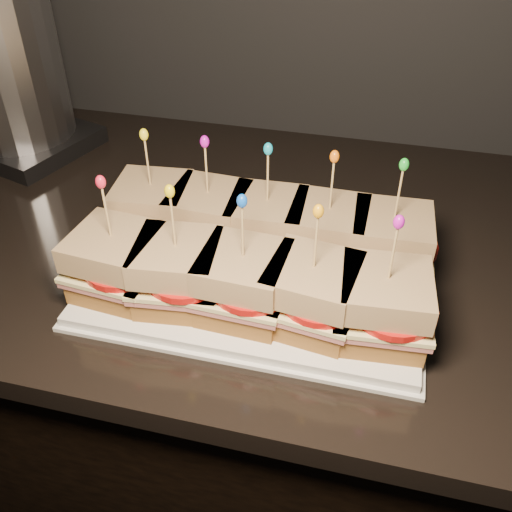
# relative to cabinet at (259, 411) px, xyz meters

# --- Properties ---
(cabinet) EXTENTS (2.11, 0.68, 0.84)m
(cabinet) POSITION_rel_cabinet_xyz_m (0.00, 0.00, 0.00)
(cabinet) COLOR black
(cabinet) RESTS_ON ground
(granite_slab) EXTENTS (2.15, 0.72, 0.03)m
(granite_slab) POSITION_rel_cabinet_xyz_m (0.00, 0.00, 0.43)
(granite_slab) COLOR black
(granite_slab) RESTS_ON cabinet
(platter) EXTENTS (0.44, 0.27, 0.02)m
(platter) POSITION_rel_cabinet_xyz_m (0.03, -0.13, 0.46)
(platter) COLOR white
(platter) RESTS_ON granite_slab
(platter_rim) EXTENTS (0.45, 0.28, 0.01)m
(platter_rim) POSITION_rel_cabinet_xyz_m (0.03, -0.13, 0.45)
(platter_rim) COLOR white
(platter_rim) RESTS_ON granite_slab
(sandwich_0_bread_bot) EXTENTS (0.11, 0.11, 0.03)m
(sandwich_0_bread_bot) POSITION_rel_cabinet_xyz_m (-0.14, -0.07, 0.48)
(sandwich_0_bread_bot) COLOR #5A3916
(sandwich_0_bread_bot) RESTS_ON platter
(sandwich_0_ham) EXTENTS (0.12, 0.12, 0.01)m
(sandwich_0_ham) POSITION_rel_cabinet_xyz_m (-0.14, -0.07, 0.50)
(sandwich_0_ham) COLOR #B64D50
(sandwich_0_ham) RESTS_ON sandwich_0_bread_bot
(sandwich_0_cheese) EXTENTS (0.12, 0.12, 0.01)m
(sandwich_0_cheese) POSITION_rel_cabinet_xyz_m (-0.14, -0.07, 0.51)
(sandwich_0_cheese) COLOR #F6E99C
(sandwich_0_cheese) RESTS_ON sandwich_0_ham
(sandwich_0_tomato) EXTENTS (0.10, 0.10, 0.01)m
(sandwich_0_tomato) POSITION_rel_cabinet_xyz_m (-0.13, -0.08, 0.51)
(sandwich_0_tomato) COLOR red
(sandwich_0_tomato) RESTS_ON sandwich_0_cheese
(sandwich_0_bread_top) EXTENTS (0.11, 0.11, 0.03)m
(sandwich_0_bread_top) POSITION_rel_cabinet_xyz_m (-0.14, -0.07, 0.54)
(sandwich_0_bread_top) COLOR #5A260C
(sandwich_0_bread_top) RESTS_ON sandwich_0_tomato
(sandwich_0_pick) EXTENTS (0.00, 0.00, 0.09)m
(sandwich_0_pick) POSITION_rel_cabinet_xyz_m (-0.14, -0.07, 0.58)
(sandwich_0_pick) COLOR tan
(sandwich_0_pick) RESTS_ON sandwich_0_bread_top
(sandwich_0_frill) EXTENTS (0.01, 0.01, 0.02)m
(sandwich_0_frill) POSITION_rel_cabinet_xyz_m (-0.14, -0.07, 0.63)
(sandwich_0_frill) COLOR yellow
(sandwich_0_frill) RESTS_ON sandwich_0_pick
(sandwich_1_bread_bot) EXTENTS (0.10, 0.10, 0.03)m
(sandwich_1_bread_bot) POSITION_rel_cabinet_xyz_m (-0.06, -0.07, 0.48)
(sandwich_1_bread_bot) COLOR #5A3916
(sandwich_1_bread_bot) RESTS_ON platter
(sandwich_1_ham) EXTENTS (0.11, 0.11, 0.01)m
(sandwich_1_ham) POSITION_rel_cabinet_xyz_m (-0.06, -0.07, 0.50)
(sandwich_1_ham) COLOR #B64D50
(sandwich_1_ham) RESTS_ON sandwich_1_bread_bot
(sandwich_1_cheese) EXTENTS (0.12, 0.11, 0.01)m
(sandwich_1_cheese) POSITION_rel_cabinet_xyz_m (-0.06, -0.07, 0.51)
(sandwich_1_cheese) COLOR #F6E99C
(sandwich_1_cheese) RESTS_ON sandwich_1_ham
(sandwich_1_tomato) EXTENTS (0.10, 0.10, 0.01)m
(sandwich_1_tomato) POSITION_rel_cabinet_xyz_m (-0.04, -0.08, 0.51)
(sandwich_1_tomato) COLOR red
(sandwich_1_tomato) RESTS_ON sandwich_1_cheese
(sandwich_1_bread_top) EXTENTS (0.11, 0.11, 0.03)m
(sandwich_1_bread_top) POSITION_rel_cabinet_xyz_m (-0.06, -0.07, 0.54)
(sandwich_1_bread_top) COLOR #5A260C
(sandwich_1_bread_top) RESTS_ON sandwich_1_tomato
(sandwich_1_pick) EXTENTS (0.00, 0.00, 0.09)m
(sandwich_1_pick) POSITION_rel_cabinet_xyz_m (-0.06, -0.07, 0.58)
(sandwich_1_pick) COLOR tan
(sandwich_1_pick) RESTS_ON sandwich_1_bread_top
(sandwich_1_frill) EXTENTS (0.01, 0.01, 0.02)m
(sandwich_1_frill) POSITION_rel_cabinet_xyz_m (-0.06, -0.07, 0.63)
(sandwich_1_frill) COLOR #C70FBE
(sandwich_1_frill) RESTS_ON sandwich_1_pick
(sandwich_2_bread_bot) EXTENTS (0.10, 0.10, 0.03)m
(sandwich_2_bread_bot) POSITION_rel_cabinet_xyz_m (0.03, -0.07, 0.48)
(sandwich_2_bread_bot) COLOR #5A3916
(sandwich_2_bread_bot) RESTS_ON platter
(sandwich_2_ham) EXTENTS (0.11, 0.11, 0.01)m
(sandwich_2_ham) POSITION_rel_cabinet_xyz_m (0.03, -0.07, 0.50)
(sandwich_2_ham) COLOR #B64D50
(sandwich_2_ham) RESTS_ON sandwich_2_bread_bot
(sandwich_2_cheese) EXTENTS (0.12, 0.11, 0.01)m
(sandwich_2_cheese) POSITION_rel_cabinet_xyz_m (0.03, -0.07, 0.51)
(sandwich_2_cheese) COLOR #F6E99C
(sandwich_2_cheese) RESTS_ON sandwich_2_ham
(sandwich_2_tomato) EXTENTS (0.10, 0.10, 0.01)m
(sandwich_2_tomato) POSITION_rel_cabinet_xyz_m (0.04, -0.08, 0.51)
(sandwich_2_tomato) COLOR red
(sandwich_2_tomato) RESTS_ON sandwich_2_cheese
(sandwich_2_bread_top) EXTENTS (0.11, 0.11, 0.03)m
(sandwich_2_bread_top) POSITION_rel_cabinet_xyz_m (0.03, -0.07, 0.54)
(sandwich_2_bread_top) COLOR #5A260C
(sandwich_2_bread_top) RESTS_ON sandwich_2_tomato
(sandwich_2_pick) EXTENTS (0.00, 0.00, 0.09)m
(sandwich_2_pick) POSITION_rel_cabinet_xyz_m (0.03, -0.07, 0.58)
(sandwich_2_pick) COLOR tan
(sandwich_2_pick) RESTS_ON sandwich_2_bread_top
(sandwich_2_frill) EXTENTS (0.01, 0.01, 0.02)m
(sandwich_2_frill) POSITION_rel_cabinet_xyz_m (0.03, -0.07, 0.63)
(sandwich_2_frill) COLOR #129ABC
(sandwich_2_frill) RESTS_ON sandwich_2_pick
(sandwich_3_bread_bot) EXTENTS (0.10, 0.10, 0.03)m
(sandwich_3_bread_bot) POSITION_rel_cabinet_xyz_m (0.11, -0.07, 0.48)
(sandwich_3_bread_bot) COLOR #5A3916
(sandwich_3_bread_bot) RESTS_ON platter
(sandwich_3_ham) EXTENTS (0.11, 0.11, 0.01)m
(sandwich_3_ham) POSITION_rel_cabinet_xyz_m (0.11, -0.07, 0.50)
(sandwich_3_ham) COLOR #B64D50
(sandwich_3_ham) RESTS_ON sandwich_3_bread_bot
(sandwich_3_cheese) EXTENTS (0.11, 0.11, 0.01)m
(sandwich_3_cheese) POSITION_rel_cabinet_xyz_m (0.11, -0.07, 0.51)
(sandwich_3_cheese) COLOR #F6E99C
(sandwich_3_cheese) RESTS_ON sandwich_3_ham
(sandwich_3_tomato) EXTENTS (0.10, 0.10, 0.01)m
(sandwich_3_tomato) POSITION_rel_cabinet_xyz_m (0.12, -0.08, 0.51)
(sandwich_3_tomato) COLOR red
(sandwich_3_tomato) RESTS_ON sandwich_3_cheese
(sandwich_3_bread_top) EXTENTS (0.10, 0.10, 0.03)m
(sandwich_3_bread_top) POSITION_rel_cabinet_xyz_m (0.11, -0.07, 0.54)
(sandwich_3_bread_top) COLOR #5A260C
(sandwich_3_bread_top) RESTS_ON sandwich_3_tomato
(sandwich_3_pick) EXTENTS (0.00, 0.00, 0.09)m
(sandwich_3_pick) POSITION_rel_cabinet_xyz_m (0.11, -0.07, 0.58)
(sandwich_3_pick) COLOR tan
(sandwich_3_pick) RESTS_ON sandwich_3_bread_top
(sandwich_3_frill) EXTENTS (0.01, 0.01, 0.02)m
(sandwich_3_frill) POSITION_rel_cabinet_xyz_m (0.11, -0.07, 0.63)
(sandwich_3_frill) COLOR orange
(sandwich_3_frill) RESTS_ON sandwich_3_pick
(sandwich_4_bread_bot) EXTENTS (0.10, 0.10, 0.03)m
(sandwich_4_bread_bot) POSITION_rel_cabinet_xyz_m (0.19, -0.07, 0.48)
(sandwich_4_bread_bot) COLOR #5A3916
(sandwich_4_bread_bot) RESTS_ON platter
(sandwich_4_ham) EXTENTS (0.11, 0.11, 0.01)m
(sandwich_4_ham) POSITION_rel_cabinet_xyz_m (0.19, -0.07, 0.50)
(sandwich_4_ham) COLOR #B64D50
(sandwich_4_ham) RESTS_ON sandwich_4_bread_bot
(sandwich_4_cheese) EXTENTS (0.12, 0.11, 0.01)m
(sandwich_4_cheese) POSITION_rel_cabinet_xyz_m (0.19, -0.07, 0.51)
(sandwich_4_cheese) COLOR #F6E99C
(sandwich_4_cheese) RESTS_ON sandwich_4_ham
(sandwich_4_tomato) EXTENTS (0.10, 0.10, 0.01)m
(sandwich_4_tomato) POSITION_rel_cabinet_xyz_m (0.21, -0.08, 0.51)
(sandwich_4_tomato) COLOR red
(sandwich_4_tomato) RESTS_ON sandwich_4_cheese
(sandwich_4_bread_top) EXTENTS (0.11, 0.11, 0.03)m
(sandwich_4_bread_top) POSITION_rel_cabinet_xyz_m (0.19, -0.07, 0.54)
(sandwich_4_bread_top) COLOR #5A260C
(sandwich_4_bread_top) RESTS_ON sandwich_4_tomato
(sandwich_4_pick) EXTENTS (0.00, 0.00, 0.09)m
(sandwich_4_pick) POSITION_rel_cabinet_xyz_m (0.19, -0.07, 0.58)
(sandwich_4_pick) COLOR tan
(sandwich_4_pick) RESTS_ON sandwich_4_bread_top
(sandwich_4_frill) EXTENTS (0.01, 0.01, 0.02)m
(sandwich_4_frill) POSITION_rel_cabinet_xyz_m (0.19, -0.07, 0.63)
(sandwich_4_frill) COLOR green
(sandwich_4_frill) RESTS_ON sandwich_4_pick
(sandwich_5_bread_bot) EXTENTS (0.11, 0.11, 0.03)m
(sandwich_5_bread_bot) POSITION_rel_cabinet_xyz_m (-0.14, -0.20, 0.48)
(sandwich_5_bread_bot) COLOR #5A3916
(sandwich_5_bread_bot) RESTS_ON platter
(sandwich_5_ham) EXTENTS (0.12, 0.11, 0.01)m
(sandwich_5_ham) POSITION_rel_cabinet_xyz_m (-0.14, -0.20, 0.50)
(sandwich_5_ham) COLOR #B64D50
(sandwich_5_ham) RESTS_ON sandwich_5_bread_bot
(sandwich_5_cheese) EXTENTS (0.12, 0.12, 0.01)m
(sandwich_5_cheese) POSITION_rel_cabinet_xyz_m (-0.14, -0.20, 0.51)
(sandwich_5_cheese) COLOR #F6E99C
(sandwich_5_cheese) RESTS_ON sandwich_5_ham
(sandwich_5_tomato) EXTENTS (0.10, 0.10, 0.01)m
(sandwich_5_tomato) POSITION_rel_cabinet_xyz_m (-0.13, -0.20, 0.51)
(sandwich_5_tomato) COLOR red
(sandwich_5_tomato) RESTS_ON sandwich_5_cheese
(sandwich_5_bread_top) EXTENTS (0.11, 0.11, 0.03)m
(sandwich_5_bread_top) POSITION_rel_cabinet_xyz_m (-0.14, -0.20, 0.54)
(sandwich_5_bread_top) COLOR #5A260C
(sandwich_5_bread_top) RESTS_ON sandwich_5_tomato
(sandwich_5_pick) EXTENTS (0.00, 0.00, 0.09)m
(sandwich_5_pick) POSITION_rel_cabinet_xyz_m (-0.14, -0.20, 0.58)
(sandwich_5_pick) COLOR tan
(sandwich_5_pick) RESTS_ON sandwich_5_bread_top
(sandwich_5_frill) EXTENTS (0.01, 0.01, 0.02)m
(sandwich_5_frill) POSITION_rel_cabinet_xyz_m (-0.14, -0.20, 0.63)
(sandwich_5_frill) COLOR red
(sandwich_5_frill) RESTS_ON sandwich_5_pick
(sandwich_6_bread_bot) EXTENTS (0.11, 0.11, 0.03)m
(sandwich_6_bread_bot) POSITION_rel_cabinet_xyz_m (-0.06, -0.20, 0.48)
(sandwich_6_bread_bot) COLOR #5A3916
(sandwich_6_bread_bot) RESTS_ON platter
(sandwich_6_ham) EXTENTS (0.12, 0.12, 0.01)m
(sandwich_6_ham) POSITION_rel_cabinet_xyz_m (-0.06, -0.20, 0.50)
(sandwich_6_ham) COLOR #B64D50
(sandwich_6_ham) RESTS_ON sandwich_6_bread_bot
(sandwich_6_cheese) EXTENTS (0.12, 0.12, 0.01)m
(sandwich_6_cheese) POSITION_rel_cabinet_xyz_m (-0.06, -0.20, 0.51)
(sandwich_6_cheese) COLOR #F6E99C
(sandwich_6_cheese) RESTS_ON sandwich_6_ham
(sandwich_6_tomato) EXTENTS (0.10, 0.10, 0.01)m
(sandwich_6_tomato) POSITION_rel_cabinet_xyz_m (-0.04, -0.20, 0.51)
(sandwich_6_tomato) COLOR red
(sandwich_6_tomato) RESTS_ON sandwich_6_cheese
(sandwich_6_bread_top) EXTENTS (0.11, 0.11, 0.03)m
(sandwich_6_bread_top) POSITION_rel_cabinet_xyz_m (-0.06, -0.20, 0.54)
(sandwich_6_bread_top) COLOR #5A260C
(sandwich_6_bread_top) RESTS_ON sandwich_6_tomato
(sandwich_6_pick) EXTENTS (0.00, 0.00, 0.09)m
(sandwich_6_pick) POSITION_rel_cabinet_xyz_m (-0.06, -0.20, 0.58)
(sandwich_6_pick) COLOR tan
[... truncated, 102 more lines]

